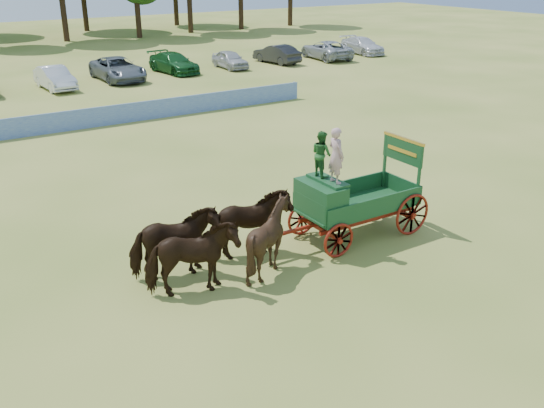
% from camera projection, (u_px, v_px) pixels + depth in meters
% --- Properties ---
extents(ground, '(160.00, 160.00, 0.00)m').
position_uv_depth(ground, '(310.00, 251.00, 18.64)').
color(ground, tan).
rests_on(ground, ground).
extents(horse_lead_left, '(2.66, 1.69, 2.07)m').
position_uv_depth(horse_lead_left, '(192.00, 259.00, 15.86)').
color(horse_lead_left, black).
rests_on(horse_lead_left, ground).
extents(horse_lead_right, '(2.61, 1.52, 2.07)m').
position_uv_depth(horse_lead_right, '(174.00, 244.00, 16.72)').
color(horse_lead_right, black).
rests_on(horse_lead_right, ground).
extents(horse_wheel_left, '(2.18, 2.01, 2.08)m').
position_uv_depth(horse_wheel_left, '(269.00, 238.00, 17.06)').
color(horse_wheel_left, black).
rests_on(horse_wheel_left, ground).
extents(horse_wheel_right, '(2.57, 1.40, 2.07)m').
position_uv_depth(horse_wheel_right, '(249.00, 225.00, 17.92)').
color(horse_wheel_right, black).
rests_on(horse_wheel_right, ground).
extents(farm_dray, '(5.99, 2.00, 3.83)m').
position_uv_depth(farm_dray, '(340.00, 193.00, 18.76)').
color(farm_dray, maroon).
rests_on(farm_dray, ground).
extents(sponsor_banner, '(26.00, 0.08, 1.05)m').
position_uv_depth(sponsor_banner, '(95.00, 117.00, 31.98)').
color(sponsor_banner, '#1E3EA5').
rests_on(sponsor_banner, ground).
extents(parked_cars, '(56.50, 7.10, 1.63)m').
position_uv_depth(parked_cars, '(93.00, 72.00, 43.08)').
color(parked_cars, silver).
rests_on(parked_cars, ground).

